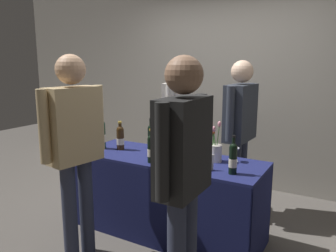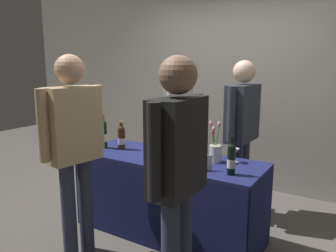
# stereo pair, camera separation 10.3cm
# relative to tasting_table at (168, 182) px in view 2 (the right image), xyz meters

# --- Properties ---
(ground_plane) EXTENTS (12.00, 12.00, 0.00)m
(ground_plane) POSITION_rel_tasting_table_xyz_m (0.00, 0.00, -0.53)
(ground_plane) COLOR #514C47
(back_partition) EXTENTS (7.52, 0.12, 3.10)m
(back_partition) POSITION_rel_tasting_table_xyz_m (0.00, 1.70, 1.02)
(back_partition) COLOR #9E998E
(back_partition) RESTS_ON ground_plane
(tasting_table) EXTENTS (1.81, 0.66, 0.77)m
(tasting_table) POSITION_rel_tasting_table_xyz_m (0.00, 0.00, 0.00)
(tasting_table) COLOR #191E51
(tasting_table) RESTS_ON ground_plane
(featured_wine_bottle) EXTENTS (0.07, 0.07, 0.33)m
(featured_wine_bottle) POSITION_rel_tasting_table_xyz_m (0.14, -0.02, 0.38)
(featured_wine_bottle) COLOR #192333
(featured_wine_bottle) RESTS_ON tasting_table
(display_bottle_0) EXTENTS (0.07, 0.07, 0.31)m
(display_bottle_0) POSITION_rel_tasting_table_xyz_m (-0.33, 0.21, 0.37)
(display_bottle_0) COLOR black
(display_bottle_0) RESTS_ON tasting_table
(display_bottle_1) EXTENTS (0.07, 0.07, 0.32)m
(display_bottle_1) POSITION_rel_tasting_table_xyz_m (0.69, -0.15, 0.38)
(display_bottle_1) COLOR black
(display_bottle_1) RESTS_ON tasting_table
(display_bottle_2) EXTENTS (0.07, 0.07, 0.31)m
(display_bottle_2) POSITION_rel_tasting_table_xyz_m (-0.05, -0.22, 0.37)
(display_bottle_2) COLOR black
(display_bottle_2) RESTS_ON tasting_table
(display_bottle_3) EXTENTS (0.07, 0.07, 0.31)m
(display_bottle_3) POSITION_rel_tasting_table_xyz_m (-0.04, 0.19, 0.38)
(display_bottle_3) COLOR black
(display_bottle_3) RESTS_ON tasting_table
(display_bottle_4) EXTENTS (0.08, 0.08, 0.30)m
(display_bottle_4) POSITION_rel_tasting_table_xyz_m (0.25, -0.18, 0.38)
(display_bottle_4) COLOR black
(display_bottle_4) RESTS_ON tasting_table
(display_bottle_5) EXTENTS (0.07, 0.07, 0.35)m
(display_bottle_5) POSITION_rel_tasting_table_xyz_m (-0.75, -0.06, 0.39)
(display_bottle_5) COLOR black
(display_bottle_5) RESTS_ON tasting_table
(display_bottle_6) EXTENTS (0.08, 0.08, 0.29)m
(display_bottle_6) POSITION_rel_tasting_table_xyz_m (-0.56, 0.00, 0.37)
(display_bottle_6) COLOR #38230F
(display_bottle_6) RESTS_ON tasting_table
(wine_glass_near_vendor) EXTENTS (0.07, 0.07, 0.14)m
(wine_glass_near_vendor) POSITION_rel_tasting_table_xyz_m (0.28, 0.17, 0.34)
(wine_glass_near_vendor) COLOR silver
(wine_glass_near_vendor) RESTS_ON tasting_table
(wine_glass_mid) EXTENTS (0.08, 0.08, 0.13)m
(wine_glass_mid) POSITION_rel_tasting_table_xyz_m (0.59, 0.18, 0.34)
(wine_glass_mid) COLOR silver
(wine_glass_mid) RESTS_ON tasting_table
(wine_glass_near_taster) EXTENTS (0.07, 0.07, 0.14)m
(wine_glass_near_taster) POSITION_rel_tasting_table_xyz_m (0.13, 0.12, 0.34)
(wine_glass_near_taster) COLOR silver
(wine_glass_near_taster) RESTS_ON tasting_table
(flower_vase) EXTENTS (0.12, 0.11, 0.37)m
(flower_vase) POSITION_rel_tasting_table_xyz_m (0.44, 0.10, 0.35)
(flower_vase) COLOR silver
(flower_vase) RESTS_ON tasting_table
(brochure_stand) EXTENTS (0.16, 0.12, 0.13)m
(brochure_stand) POSITION_rel_tasting_table_xyz_m (0.44, -0.19, 0.31)
(brochure_stand) COLOR silver
(brochure_stand) RESTS_ON tasting_table
(vendor_presenter) EXTENTS (0.23, 0.65, 1.68)m
(vendor_presenter) POSITION_rel_tasting_table_xyz_m (0.44, 0.76, 0.49)
(vendor_presenter) COLOR #2D3347
(vendor_presenter) RESTS_ON ground_plane
(vendor_assistant) EXTENTS (0.30, 0.60, 1.68)m
(vendor_assistant) POSITION_rel_tasting_table_xyz_m (-0.24, 0.61, 0.49)
(vendor_assistant) COLOR #2D3347
(vendor_assistant) RESTS_ON ground_plane
(taster_foreground_right) EXTENTS (0.28, 0.59, 1.72)m
(taster_foreground_right) POSITION_rel_tasting_table_xyz_m (-0.45, -0.73, 0.51)
(taster_foreground_right) COLOR #2D3347
(taster_foreground_right) RESTS_ON ground_plane
(taster_foreground_left) EXTENTS (0.23, 0.60, 1.70)m
(taster_foreground_left) POSITION_rel_tasting_table_xyz_m (0.60, -0.86, 0.50)
(taster_foreground_left) COLOR #2D3347
(taster_foreground_left) RESTS_ON ground_plane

